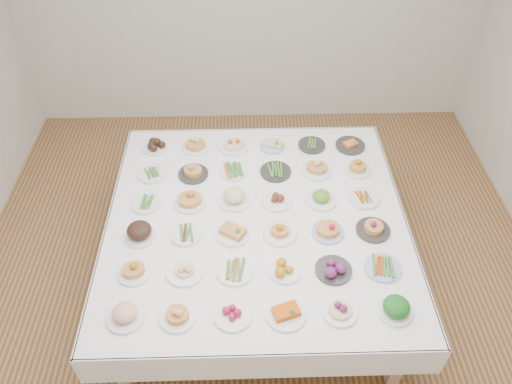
{
  "coord_description": "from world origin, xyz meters",
  "views": [
    {
      "loc": [
        -0.09,
        -2.56,
        3.52
      ],
      "look_at": [
        -0.01,
        0.21,
        0.88
      ],
      "focal_mm": 35.0,
      "sensor_mm": 36.0,
      "label": 1
    }
  ],
  "objects_px": {
    "dish_0": "(124,312)",
    "dish_18": "(147,203)",
    "display_table": "(257,223)",
    "dish_35": "(350,143)"
  },
  "relations": [
    {
      "from": "dish_18",
      "to": "dish_0",
      "type": "bearing_deg",
      "value": -90.0
    },
    {
      "from": "display_table",
      "to": "dish_0",
      "type": "bearing_deg",
      "value": -135.04
    },
    {
      "from": "dish_0",
      "to": "dish_35",
      "type": "xyz_separation_m",
      "value": [
        1.71,
        1.7,
        -0.03
      ]
    },
    {
      "from": "display_table",
      "to": "dish_35",
      "type": "distance_m",
      "value": 1.21
    },
    {
      "from": "dish_0",
      "to": "dish_18",
      "type": "xyz_separation_m",
      "value": [
        0.0,
        1.02,
        -0.05
      ]
    },
    {
      "from": "display_table",
      "to": "dish_18",
      "type": "xyz_separation_m",
      "value": [
        -0.86,
        0.16,
        0.09
      ]
    },
    {
      "from": "display_table",
      "to": "dish_18",
      "type": "bearing_deg",
      "value": 169.15
    },
    {
      "from": "display_table",
      "to": "dish_35",
      "type": "relative_size",
      "value": 8.91
    },
    {
      "from": "dish_0",
      "to": "display_table",
      "type": "bearing_deg",
      "value": 44.96
    },
    {
      "from": "dish_0",
      "to": "dish_18",
      "type": "relative_size",
      "value": 1.07
    }
  ]
}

